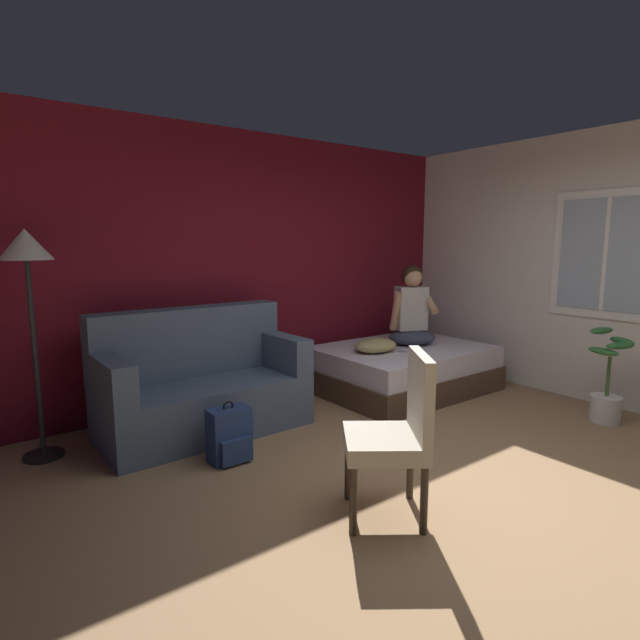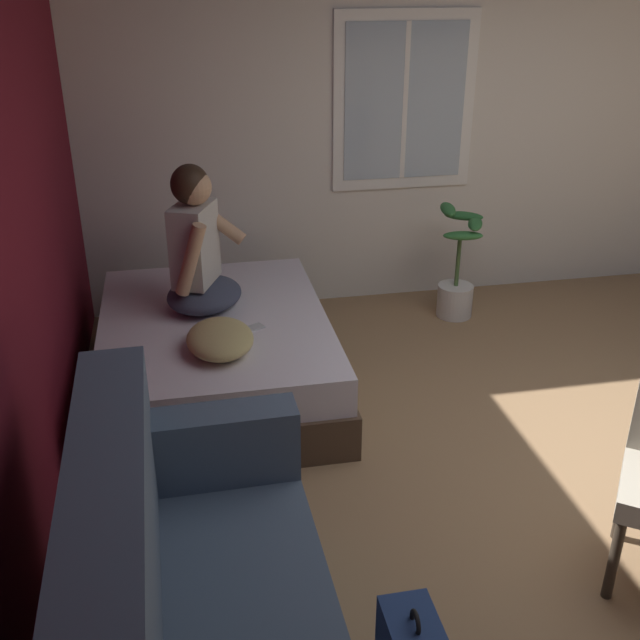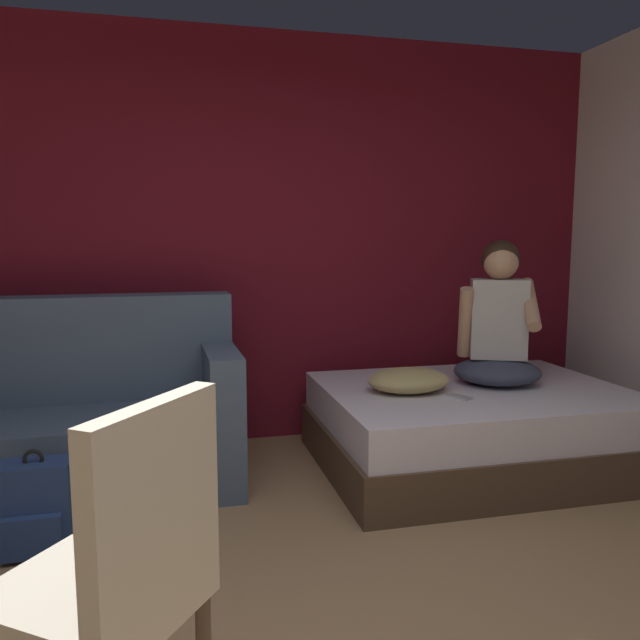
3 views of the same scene
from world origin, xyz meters
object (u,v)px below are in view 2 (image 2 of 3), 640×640
Objects in this scene: couch at (196,637)px; cell_phone at (252,328)px; potted_plant at (457,278)px; bed at (216,354)px; person_seated at (198,252)px; throw_pillow at (220,339)px.

couch is 11.90× the size of cell_phone.
couch is 3.60m from potted_plant.
person_seated is at bearing 17.32° from bed.
bed is 1.06× the size of couch.
throw_pillow reaches higher than bed.
cell_phone reaches higher than bed.
potted_plant is (0.92, -1.60, -0.18)m from cell_phone.
cell_phone is at bearing -11.54° from couch.
throw_pillow is at bearing 122.52° from potted_plant.
throw_pillow is at bearing -178.56° from bed.
bed is 2.13× the size of potted_plant.
couch is 2.02× the size of potted_plant.
cell_phone is (-0.20, -0.21, 0.25)m from bed.
couch is at bearing 176.26° from person_seated.
couch is 1.96× the size of person_seated.
person_seated is (0.18, 0.06, 0.60)m from bed.
throw_pillow is 0.31m from cell_phone.
cell_phone is at bearing -133.66° from bed.
person_seated is at bearing 8.41° from cell_phone.
throw_pillow is 0.56× the size of potted_plant.
person_seated is (2.43, -0.16, 0.44)m from couch.
potted_plant reaches higher than bed.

